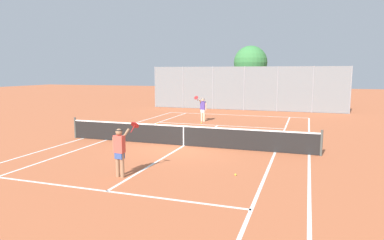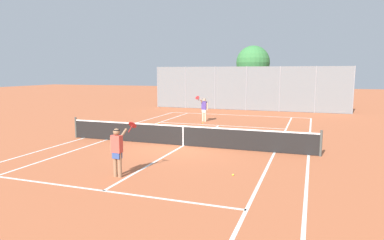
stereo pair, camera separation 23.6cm
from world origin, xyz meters
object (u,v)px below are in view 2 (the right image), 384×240
Objects in this scene: player_near_side at (117,149)px; loose_tennis_ball_3 at (233,175)px; tennis_net at (183,135)px; player_far_left at (204,108)px; tree_behind_left at (253,63)px; loose_tennis_ball_0 at (203,123)px; loose_tennis_ball_1 at (193,129)px; loose_tennis_ball_2 at (158,123)px.

player_near_side is 26.88× the size of loose_tennis_ball_3.
loose_tennis_ball_3 is (3.19, -3.75, -0.48)m from tennis_net.
player_far_left is 11.36m from tree_behind_left.
loose_tennis_ball_1 is (0.17, -2.37, 0.00)m from loose_tennis_ball_0.
loose_tennis_ball_0 is 2.91m from loose_tennis_ball_2.
player_near_side is 23.87m from tree_behind_left.
loose_tennis_ball_3 is at bearing -49.56° from tennis_net.
tree_behind_left is at bearing 89.82° from tennis_net.
loose_tennis_ball_2 is at bearing 124.55° from tennis_net.
loose_tennis_ball_1 is 1.00× the size of loose_tennis_ball_3.
loose_tennis_ball_1 is at bearing -94.54° from tree_behind_left.
loose_tennis_ball_2 is 0.01× the size of tree_behind_left.
loose_tennis_ball_2 is (-2.88, 1.30, 0.00)m from loose_tennis_ball_1.
loose_tennis_ball_3 is at bearing -53.01° from loose_tennis_ball_2.
player_far_left is (-1.44, 7.77, 0.42)m from tennis_net.
loose_tennis_ball_0 is 1.00× the size of loose_tennis_ball_2.
tree_behind_left reaches higher than loose_tennis_ball_2.
player_far_left is 26.88× the size of loose_tennis_ball_2.
loose_tennis_ball_2 is (-3.62, 10.82, -0.89)m from player_near_side.
tennis_net is 181.82× the size of loose_tennis_ball_2.
loose_tennis_ball_1 is at bearing 103.50° from tennis_net.
player_far_left is at bearing 96.36° from loose_tennis_ball_1.
player_near_side is 3.87m from loose_tennis_ball_3.
loose_tennis_ball_0 is (0.20, -0.97, -0.89)m from player_far_left.
loose_tennis_ball_0 is 1.00× the size of loose_tennis_ball_1.
player_far_left is 12.44m from loose_tennis_ball_3.
tennis_net is 4.58m from loose_tennis_ball_1.
loose_tennis_ball_3 is (4.63, -11.51, -0.89)m from player_far_left.
tree_behind_left is (1.49, 10.78, 3.25)m from player_far_left.
loose_tennis_ball_3 is (3.52, 1.34, -0.89)m from player_near_side.
tree_behind_left reaches higher than loose_tennis_ball_1.
tennis_net is 181.82× the size of loose_tennis_ball_3.
loose_tennis_ball_0 is 2.37m from loose_tennis_ball_1.
loose_tennis_ball_2 is (-2.71, -1.07, 0.00)m from loose_tennis_ball_0.
tennis_net is at bearing -55.45° from loose_tennis_ball_2.
player_near_side is 1.00× the size of player_far_left.
loose_tennis_ball_1 is (-0.74, 9.52, -0.89)m from player_near_side.
player_far_left reaches higher than loose_tennis_ball_2.
tree_behind_left reaches higher than player_near_side.
player_far_left is (-1.11, 12.86, 0.00)m from player_near_side.
tree_behind_left reaches higher than tennis_net.
loose_tennis_ball_1 is (-1.06, 4.43, -0.48)m from tennis_net.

